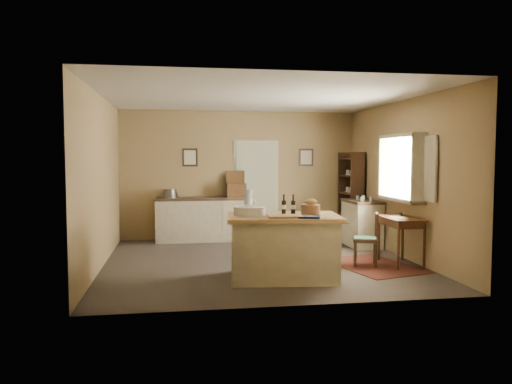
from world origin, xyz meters
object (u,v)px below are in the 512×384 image
writing_desk (401,224)px  right_cabinet (362,223)px  desk_chair (365,240)px  sideboard (204,218)px  shelving_unit (353,196)px  work_island (283,245)px

writing_desk → right_cabinet: (-0.00, 1.69, -0.21)m
writing_desk → desk_chair: desk_chair is taller
sideboard → shelving_unit: 3.17m
desk_chair → work_island: bearing=-138.2°
desk_chair → shelving_unit: (0.73, 2.57, 0.50)m
sideboard → writing_desk: sideboard is taller
work_island → writing_desk: work_island is taller
writing_desk → sideboard: bearing=136.7°
writing_desk → right_cabinet: size_ratio=0.83×
right_cabinet → shelving_unit: (0.15, 0.92, 0.46)m
writing_desk → desk_chair: bearing=175.8°
work_island → shelving_unit: shelving_unit is taller
sideboard → shelving_unit: (3.13, -0.20, 0.43)m
writing_desk → shelving_unit: 2.63m
sideboard → desk_chair: size_ratio=2.40×
right_cabinet → desk_chair: bearing=-109.3°
work_island → desk_chair: work_island is taller
writing_desk → right_cabinet: right_cabinet is taller
desk_chair → right_cabinet: (0.58, 1.65, 0.05)m
desk_chair → right_cabinet: bearing=88.9°
sideboard → right_cabinet: (2.98, -1.12, -0.02)m
sideboard → writing_desk: bearing=-43.3°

